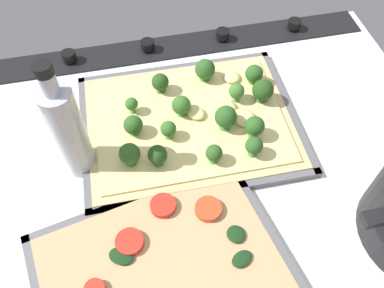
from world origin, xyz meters
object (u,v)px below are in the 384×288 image
(baking_tray_back, at_px, (163,272))
(oil_bottle, at_px, (68,131))
(veggie_pizza_back, at_px, (161,268))
(baking_tray_front, at_px, (190,125))
(broccoli_pizza, at_px, (195,118))

(baking_tray_back, relative_size, oil_bottle, 1.72)
(veggie_pizza_back, bearing_deg, oil_bottle, -63.91)
(baking_tray_back, bearing_deg, veggie_pizza_back, -63.19)
(baking_tray_front, height_order, veggie_pizza_back, veggie_pizza_back)
(oil_bottle, bearing_deg, broccoli_pizza, -168.17)
(oil_bottle, bearing_deg, baking_tray_back, 116.10)
(baking_tray_back, bearing_deg, broccoli_pizza, -112.17)
(baking_tray_front, bearing_deg, baking_tray_back, 69.89)
(veggie_pizza_back, xyz_separation_m, oil_bottle, (0.10, -0.20, 0.08))
(broccoli_pizza, bearing_deg, baking_tray_front, -3.80)
(baking_tray_front, bearing_deg, veggie_pizza_back, 69.30)
(veggie_pizza_back, bearing_deg, baking_tray_back, 116.81)
(broccoli_pizza, height_order, baking_tray_back, broccoli_pizza)
(veggie_pizza_back, bearing_deg, broccoli_pizza, -112.77)
(baking_tray_front, distance_m, veggie_pizza_back, 0.26)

